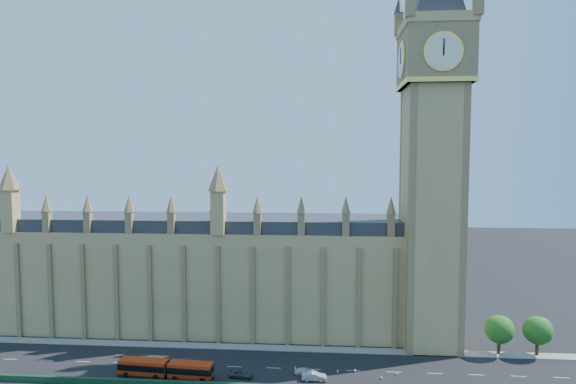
# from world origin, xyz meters

# --- Properties ---
(ground) EXTENTS (400.00, 400.00, 0.00)m
(ground) POSITION_xyz_m (0.00, 0.00, 0.00)
(ground) COLOR black
(ground) RESTS_ON ground
(palace_westminster) EXTENTS (120.00, 20.00, 28.00)m
(palace_westminster) POSITION_xyz_m (-25.00, 22.00, 13.86)
(palace_westminster) COLOR tan
(palace_westminster) RESTS_ON ground
(elizabeth_tower) EXTENTS (20.59, 20.59, 105.00)m
(elizabeth_tower) POSITION_xyz_m (38.00, 13.99, 54.56)
(elizabeth_tower) COLOR tan
(elizabeth_tower) RESTS_ON ground
(kerb_north) EXTENTS (160.00, 3.00, 0.16)m
(kerb_north) POSITION_xyz_m (0.00, 9.50, 0.08)
(kerb_north) COLOR gray
(kerb_north) RESTS_ON ground
(tree_east_near) EXTENTS (6.00, 6.00, 8.50)m
(tree_east_near) POSITION_xyz_m (52.22, 10.08, 5.64)
(tree_east_near) COLOR #382619
(tree_east_near) RESTS_ON ground
(tree_east_far) EXTENTS (6.00, 6.00, 8.50)m
(tree_east_far) POSITION_xyz_m (60.22, 10.08, 5.64)
(tree_east_far) COLOR #382619
(tree_east_far) RESTS_ON ground
(red_bus) EXTENTS (18.79, 4.14, 3.17)m
(red_bus) POSITION_xyz_m (-16.43, -5.36, 1.67)
(red_bus) COLOR red
(red_bus) RESTS_ON ground
(car_grey) EXTENTS (4.76, 2.30, 1.57)m
(car_grey) POSITION_xyz_m (-1.95, -4.45, 0.78)
(car_grey) COLOR #3C3E43
(car_grey) RESTS_ON ground
(car_silver) EXTENTS (4.75, 1.66, 1.57)m
(car_silver) POSITION_xyz_m (12.29, -4.48, 0.78)
(car_silver) COLOR #9C9EA4
(car_silver) RESTS_ON ground
(car_white) EXTENTS (4.38, 1.82, 1.27)m
(car_white) POSITION_xyz_m (10.57, -2.36, 0.63)
(car_white) COLOR silver
(car_white) RESTS_ON ground
(cone_a) EXTENTS (0.51, 0.51, 0.65)m
(cone_a) POSITION_xyz_m (28.39, -1.39, 0.32)
(cone_a) COLOR black
(cone_a) RESTS_ON ground
(cone_b) EXTENTS (0.56, 0.56, 0.69)m
(cone_b) POSITION_xyz_m (16.91, -1.11, 0.34)
(cone_b) COLOR black
(cone_b) RESTS_ON ground
(cone_c) EXTENTS (0.58, 0.58, 0.76)m
(cone_c) POSITION_xyz_m (20.34, -0.66, 0.37)
(cone_c) COLOR black
(cone_c) RESTS_ON ground
(cone_d) EXTENTS (0.44, 0.44, 0.66)m
(cone_d) POSITION_xyz_m (25.18, -3.18, 0.33)
(cone_d) COLOR black
(cone_d) RESTS_ON ground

